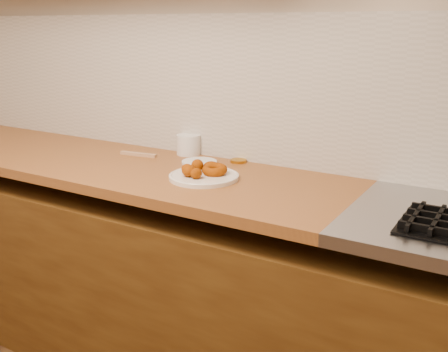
% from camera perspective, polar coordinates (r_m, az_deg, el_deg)
% --- Properties ---
extents(wall_back, '(4.00, 0.02, 2.70)m').
position_cam_1_polar(wall_back, '(2.14, 4.18, 13.28)').
color(wall_back, '#BDAA92').
rests_on(wall_back, ground).
extents(base_cabinet, '(3.60, 0.60, 0.77)m').
position_cam_1_polar(base_cabinet, '(2.15, -0.20, -13.62)').
color(base_cabinet, '#543512').
rests_on(base_cabinet, floor).
extents(butcher_block, '(2.30, 0.62, 0.04)m').
position_cam_1_polar(butcher_block, '(2.35, -13.94, 1.45)').
color(butcher_block, '#925825').
rests_on(butcher_block, base_cabinet).
extents(backsplash, '(3.60, 0.02, 0.60)m').
position_cam_1_polar(backsplash, '(2.14, 3.95, 9.26)').
color(backsplash, '#B8B2A5').
rests_on(backsplash, wall_back).
extents(donut_plate, '(0.26, 0.26, 0.02)m').
position_cam_1_polar(donut_plate, '(1.96, -2.20, -0.07)').
color(donut_plate, silver).
rests_on(donut_plate, butcher_block).
extents(ring_donut, '(0.12, 0.12, 0.04)m').
position_cam_1_polar(ring_donut, '(1.97, -1.04, 0.69)').
color(ring_donut, '#7F3D00').
rests_on(ring_donut, donut_plate).
extents(fried_dough_chunks, '(0.13, 0.19, 0.05)m').
position_cam_1_polar(fried_dough_chunks, '(1.97, -3.00, 0.83)').
color(fried_dough_chunks, '#7F3D00').
rests_on(fried_dough_chunks, donut_plate).
extents(plastic_tub, '(0.13, 0.13, 0.09)m').
position_cam_1_polar(plastic_tub, '(2.33, -3.87, 3.43)').
color(plastic_tub, silver).
rests_on(plastic_tub, butcher_block).
extents(tub_lid, '(0.15, 0.15, 0.01)m').
position_cam_1_polar(tub_lid, '(2.19, -2.70, 1.53)').
color(tub_lid, silver).
rests_on(tub_lid, butcher_block).
extents(brass_jar_lid, '(0.09, 0.09, 0.01)m').
position_cam_1_polar(brass_jar_lid, '(2.20, 1.58, 1.66)').
color(brass_jar_lid, '#B78219').
rests_on(brass_jar_lid, butcher_block).
extents(wooden_utensil, '(0.18, 0.04, 0.01)m').
position_cam_1_polar(wooden_utensil, '(2.34, -9.29, 2.34)').
color(wooden_utensil, tan).
rests_on(wooden_utensil, butcher_block).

